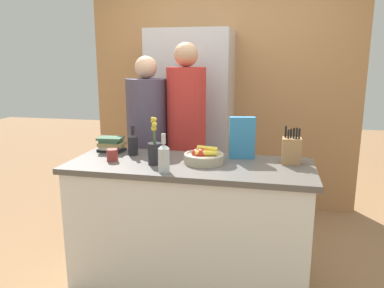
{
  "coord_description": "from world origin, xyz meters",
  "views": [
    {
      "loc": [
        0.57,
        -2.49,
        1.61
      ],
      "look_at": [
        0.0,
        0.08,
        1.03
      ],
      "focal_mm": 35.0,
      "sensor_mm": 36.0,
      "label": 1
    }
  ],
  "objects_px": {
    "person_at_sink": "(148,140)",
    "coffee_mug": "(112,155)",
    "cereal_box": "(242,138)",
    "person_in_blue": "(186,132)",
    "knife_block": "(291,150)",
    "bottle_vinegar": "(164,157)",
    "book_stack": "(111,144)",
    "flower_vase": "(155,150)",
    "refrigerator": "(191,125)",
    "bottle_oil": "(133,143)",
    "fruit_bowl": "(204,157)"
  },
  "relations": [
    {
      "from": "fruit_bowl",
      "to": "bottle_oil",
      "type": "bearing_deg",
      "value": 169.2
    },
    {
      "from": "knife_block",
      "to": "bottle_oil",
      "type": "distance_m",
      "value": 1.17
    },
    {
      "from": "cereal_box",
      "to": "person_in_blue",
      "type": "bearing_deg",
      "value": 139.87
    },
    {
      "from": "refrigerator",
      "to": "fruit_bowl",
      "type": "distance_m",
      "value": 1.33
    },
    {
      "from": "bottle_vinegar",
      "to": "person_at_sink",
      "type": "xyz_separation_m",
      "value": [
        -0.41,
        0.86,
        -0.08
      ]
    },
    {
      "from": "person_in_blue",
      "to": "flower_vase",
      "type": "bearing_deg",
      "value": -102.1
    },
    {
      "from": "fruit_bowl",
      "to": "flower_vase",
      "type": "xyz_separation_m",
      "value": [
        -0.33,
        -0.1,
        0.06
      ]
    },
    {
      "from": "knife_block",
      "to": "cereal_box",
      "type": "height_order",
      "value": "cereal_box"
    },
    {
      "from": "coffee_mug",
      "to": "bottle_vinegar",
      "type": "xyz_separation_m",
      "value": [
        0.45,
        -0.19,
        0.06
      ]
    },
    {
      "from": "book_stack",
      "to": "flower_vase",
      "type": "bearing_deg",
      "value": -32.04
    },
    {
      "from": "bottle_vinegar",
      "to": "person_at_sink",
      "type": "distance_m",
      "value": 0.96
    },
    {
      "from": "coffee_mug",
      "to": "bottle_vinegar",
      "type": "relative_size",
      "value": 0.44
    },
    {
      "from": "flower_vase",
      "to": "person_at_sink",
      "type": "relative_size",
      "value": 0.2
    },
    {
      "from": "flower_vase",
      "to": "bottle_oil",
      "type": "xyz_separation_m",
      "value": [
        -0.24,
        0.21,
        -0.01
      ]
    },
    {
      "from": "refrigerator",
      "to": "person_at_sink",
      "type": "height_order",
      "value": "refrigerator"
    },
    {
      "from": "book_stack",
      "to": "person_at_sink",
      "type": "xyz_separation_m",
      "value": [
        0.16,
        0.42,
        -0.04
      ]
    },
    {
      "from": "person_in_blue",
      "to": "knife_block",
      "type": "bearing_deg",
      "value": -38.36
    },
    {
      "from": "bottle_oil",
      "to": "knife_block",
      "type": "bearing_deg",
      "value": 0.51
    },
    {
      "from": "person_in_blue",
      "to": "book_stack",
      "type": "bearing_deg",
      "value": -146.09
    },
    {
      "from": "flower_vase",
      "to": "coffee_mug",
      "type": "xyz_separation_m",
      "value": [
        -0.33,
        0.02,
        -0.06
      ]
    },
    {
      "from": "coffee_mug",
      "to": "flower_vase",
      "type": "bearing_deg",
      "value": -4.24
    },
    {
      "from": "refrigerator",
      "to": "bottle_oil",
      "type": "bearing_deg",
      "value": -99.68
    },
    {
      "from": "cereal_box",
      "to": "refrigerator",
      "type": "bearing_deg",
      "value": 119.85
    },
    {
      "from": "flower_vase",
      "to": "coffee_mug",
      "type": "height_order",
      "value": "flower_vase"
    },
    {
      "from": "person_at_sink",
      "to": "bottle_oil",
      "type": "bearing_deg",
      "value": -77.24
    },
    {
      "from": "refrigerator",
      "to": "person_in_blue",
      "type": "distance_m",
      "value": 0.65
    },
    {
      "from": "flower_vase",
      "to": "book_stack",
      "type": "distance_m",
      "value": 0.54
    },
    {
      "from": "fruit_bowl",
      "to": "bottle_oil",
      "type": "distance_m",
      "value": 0.58
    },
    {
      "from": "person_in_blue",
      "to": "bottle_vinegar",
      "type": "bearing_deg",
      "value": -93.99
    },
    {
      "from": "fruit_bowl",
      "to": "bottle_oil",
      "type": "relative_size",
      "value": 1.23
    },
    {
      "from": "flower_vase",
      "to": "coffee_mug",
      "type": "relative_size",
      "value": 3.02
    },
    {
      "from": "refrigerator",
      "to": "book_stack",
      "type": "height_order",
      "value": "refrigerator"
    },
    {
      "from": "knife_block",
      "to": "person_in_blue",
      "type": "bearing_deg",
      "value": 149.64
    },
    {
      "from": "refrigerator",
      "to": "bottle_vinegar",
      "type": "xyz_separation_m",
      "value": [
        0.16,
        -1.54,
        0.05
      ]
    },
    {
      "from": "cereal_box",
      "to": "person_in_blue",
      "type": "xyz_separation_m",
      "value": [
        -0.52,
        0.44,
        -0.06
      ]
    },
    {
      "from": "flower_vase",
      "to": "knife_block",
      "type": "bearing_deg",
      "value": 13.5
    },
    {
      "from": "flower_vase",
      "to": "book_stack",
      "type": "relative_size",
      "value": 1.56
    },
    {
      "from": "cereal_box",
      "to": "bottle_vinegar",
      "type": "height_order",
      "value": "cereal_box"
    },
    {
      "from": "person_at_sink",
      "to": "person_in_blue",
      "type": "distance_m",
      "value": 0.36
    },
    {
      "from": "knife_block",
      "to": "bottle_vinegar",
      "type": "distance_m",
      "value": 0.9
    },
    {
      "from": "bottle_vinegar",
      "to": "book_stack",
      "type": "bearing_deg",
      "value": 141.72
    },
    {
      "from": "cereal_box",
      "to": "bottle_oil",
      "type": "relative_size",
      "value": 1.34
    },
    {
      "from": "person_in_blue",
      "to": "coffee_mug",
      "type": "bearing_deg",
      "value": -126.23
    },
    {
      "from": "bottle_vinegar",
      "to": "knife_block",
      "type": "bearing_deg",
      "value": 25.54
    },
    {
      "from": "bottle_vinegar",
      "to": "person_at_sink",
      "type": "relative_size",
      "value": 0.15
    },
    {
      "from": "knife_block",
      "to": "person_in_blue",
      "type": "relative_size",
      "value": 0.15
    },
    {
      "from": "person_at_sink",
      "to": "coffee_mug",
      "type": "bearing_deg",
      "value": -86.26
    },
    {
      "from": "bottle_vinegar",
      "to": "person_at_sink",
      "type": "bearing_deg",
      "value": 115.31
    },
    {
      "from": "person_at_sink",
      "to": "person_in_blue",
      "type": "height_order",
      "value": "person_in_blue"
    },
    {
      "from": "person_at_sink",
      "to": "knife_block",
      "type": "bearing_deg",
      "value": -14.45
    }
  ]
}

